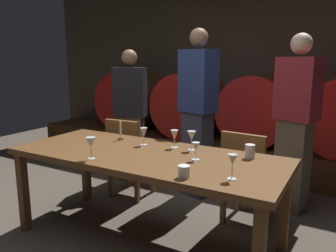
# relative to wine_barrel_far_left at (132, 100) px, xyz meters

# --- Properties ---
(ground_plane) EXTENTS (8.88, 8.88, 0.00)m
(ground_plane) POSITION_rel_wine_barrel_far_left_xyz_m (1.55, -2.51, -0.85)
(ground_plane) COLOR #4C443A
(back_wall) EXTENTS (6.83, 0.24, 2.72)m
(back_wall) POSITION_rel_wine_barrel_far_left_xyz_m (1.55, 0.55, 0.51)
(back_wall) COLOR #473A2D
(back_wall) RESTS_ON ground
(barrel_shelf) EXTENTS (6.15, 0.90, 0.39)m
(barrel_shelf) POSITION_rel_wine_barrel_far_left_xyz_m (1.55, 0.00, -0.65)
(barrel_shelf) COLOR #4C2D16
(barrel_shelf) RESTS_ON ground
(wine_barrel_far_left) EXTENTS (0.92, 0.78, 0.92)m
(wine_barrel_far_left) POSITION_rel_wine_barrel_far_left_xyz_m (0.00, 0.00, 0.00)
(wine_barrel_far_left) COLOR #513319
(wine_barrel_far_left) RESTS_ON barrel_shelf
(wine_barrel_center_left) EXTENTS (0.92, 0.78, 0.92)m
(wine_barrel_center_left) POSITION_rel_wine_barrel_far_left_xyz_m (1.04, 0.00, 0.00)
(wine_barrel_center_left) COLOR brown
(wine_barrel_center_left) RESTS_ON barrel_shelf
(wine_barrel_center_right) EXTENTS (0.92, 0.78, 0.92)m
(wine_barrel_center_right) POSITION_rel_wine_barrel_far_left_xyz_m (2.04, 0.00, 0.00)
(wine_barrel_center_right) COLOR #513319
(wine_barrel_center_right) RESTS_ON barrel_shelf
(dining_table) EXTENTS (2.22, 0.90, 0.76)m
(dining_table) POSITION_rel_wine_barrel_far_left_xyz_m (1.73, -2.23, -0.16)
(dining_table) COLOR brown
(dining_table) RESTS_ON ground
(chair_left) EXTENTS (0.41, 0.41, 0.88)m
(chair_left) POSITION_rel_wine_barrel_far_left_xyz_m (1.05, -1.56, -0.36)
(chair_left) COLOR brown
(chair_left) RESTS_ON ground
(chair_right) EXTENTS (0.44, 0.44, 0.88)m
(chair_right) POSITION_rel_wine_barrel_far_left_xyz_m (2.36, -1.55, -0.36)
(chair_right) COLOR brown
(chair_right) RESTS_ON ground
(guest_left) EXTENTS (0.44, 0.36, 1.62)m
(guest_left) POSITION_rel_wine_barrel_far_left_xyz_m (0.74, -1.07, -0.02)
(guest_left) COLOR brown
(guest_left) RESTS_ON ground
(guest_center) EXTENTS (0.44, 0.35, 1.82)m
(guest_center) POSITION_rel_wine_barrel_far_left_xyz_m (1.68, -1.13, 0.09)
(guest_center) COLOR #33384C
(guest_center) RESTS_ON ground
(guest_right) EXTENTS (0.44, 0.35, 1.74)m
(guest_right) POSITION_rel_wine_barrel_far_left_xyz_m (2.66, -1.01, 0.05)
(guest_right) COLOR brown
(guest_right) RESTS_ON ground
(candle_center) EXTENTS (0.05, 0.05, 0.20)m
(candle_center) POSITION_rel_wine_barrel_far_left_xyz_m (1.27, -1.96, -0.03)
(candle_center) COLOR olive
(candle_center) RESTS_ON dining_table
(wine_glass_far_left) EXTENTS (0.08, 0.08, 0.17)m
(wine_glass_far_left) POSITION_rel_wine_barrel_far_left_xyz_m (1.46, -2.56, 0.04)
(wine_glass_far_left) COLOR silver
(wine_glass_far_left) RESTS_ON dining_table
(wine_glass_left) EXTENTS (0.06, 0.06, 0.15)m
(wine_glass_left) POSITION_rel_wine_barrel_far_left_xyz_m (1.57, -2.02, 0.02)
(wine_glass_left) COLOR silver
(wine_glass_left) RESTS_ON dining_table
(wine_glass_center_left) EXTENTS (0.07, 0.07, 0.15)m
(wine_glass_center_left) POSITION_rel_wine_barrel_far_left_xyz_m (1.85, -1.96, 0.02)
(wine_glass_center_left) COLOR white
(wine_glass_center_left) RESTS_ON dining_table
(wine_glass_center_right) EXTENTS (0.07, 0.07, 0.16)m
(wine_glass_center_right) POSITION_rel_wine_barrel_far_left_xyz_m (2.01, -1.96, 0.03)
(wine_glass_center_right) COLOR white
(wine_glass_center_right) RESTS_ON dining_table
(wine_glass_right) EXTENTS (0.06, 0.06, 0.14)m
(wine_glass_right) POSITION_rel_wine_barrel_far_left_xyz_m (2.15, -2.19, 0.01)
(wine_glass_right) COLOR silver
(wine_glass_right) RESTS_ON dining_table
(wine_glass_far_right) EXTENTS (0.06, 0.06, 0.16)m
(wine_glass_far_right) POSITION_rel_wine_barrel_far_left_xyz_m (2.52, -2.45, 0.03)
(wine_glass_far_right) COLOR silver
(wine_glass_far_right) RESTS_ON dining_table
(cup_left) EXTENTS (0.08, 0.08, 0.08)m
(cup_left) POSITION_rel_wine_barrel_far_left_xyz_m (2.25, -2.58, -0.04)
(cup_left) COLOR white
(cup_left) RESTS_ON dining_table
(cup_right) EXTENTS (0.08, 0.08, 0.11)m
(cup_right) POSITION_rel_wine_barrel_far_left_xyz_m (2.49, -1.95, -0.03)
(cup_right) COLOR white
(cup_right) RESTS_ON dining_table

